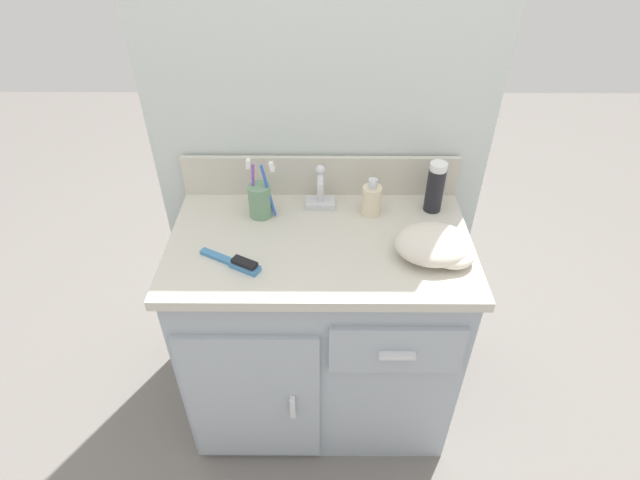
# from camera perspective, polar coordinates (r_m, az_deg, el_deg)

# --- Properties ---
(ground_plane) EXTENTS (6.00, 6.00, 0.00)m
(ground_plane) POSITION_cam_1_polar(r_m,az_deg,el_deg) (2.01, 0.00, -17.56)
(ground_plane) COLOR slate
(wall_back) EXTENTS (1.05, 0.08, 2.20)m
(wall_back) POSITION_cam_1_polar(r_m,az_deg,el_deg) (1.53, 0.07, 16.77)
(wall_back) COLOR silver
(wall_back) RESTS_ON ground_plane
(vanity) EXTENTS (0.87, 0.52, 0.78)m
(vanity) POSITION_cam_1_polar(r_m,az_deg,el_deg) (1.69, -0.05, -9.94)
(vanity) COLOR #9EA8B2
(vanity) RESTS_ON ground_plane
(backsplash) EXTENTS (0.87, 0.02, 0.13)m
(backsplash) POSITION_cam_1_polar(r_m,az_deg,el_deg) (1.60, 0.05, 7.37)
(backsplash) COLOR beige
(backsplash) RESTS_ON vanity
(sink_faucet) EXTENTS (0.09, 0.09, 0.14)m
(sink_faucet) POSITION_cam_1_polar(r_m,az_deg,el_deg) (1.54, 0.04, 5.40)
(sink_faucet) COLOR silver
(sink_faucet) RESTS_ON vanity
(toothbrush_cup) EXTENTS (0.09, 0.07, 0.19)m
(toothbrush_cup) POSITION_cam_1_polar(r_m,az_deg,el_deg) (1.51, -6.86, 4.62)
(toothbrush_cup) COLOR gray
(toothbrush_cup) RESTS_ON vanity
(soap_dispenser) EXTENTS (0.06, 0.06, 0.12)m
(soap_dispenser) POSITION_cam_1_polar(r_m,az_deg,el_deg) (1.52, 5.93, 4.66)
(soap_dispenser) COLOR beige
(soap_dispenser) RESTS_ON vanity
(shaving_cream_can) EXTENTS (0.05, 0.05, 0.16)m
(shaving_cream_can) POSITION_cam_1_polar(r_m,az_deg,el_deg) (1.55, 13.03, 5.89)
(shaving_cream_can) COLOR black
(shaving_cream_can) RESTS_ON vanity
(hairbrush) EXTENTS (0.18, 0.11, 0.03)m
(hairbrush) POSITION_cam_1_polar(r_m,az_deg,el_deg) (1.36, -9.44, -2.59)
(hairbrush) COLOR teal
(hairbrush) RESTS_ON vanity
(hand_towel) EXTENTS (0.22, 0.17, 0.08)m
(hand_towel) POSITION_cam_1_polar(r_m,az_deg,el_deg) (1.39, 13.27, -0.69)
(hand_towel) COLOR beige
(hand_towel) RESTS_ON vanity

